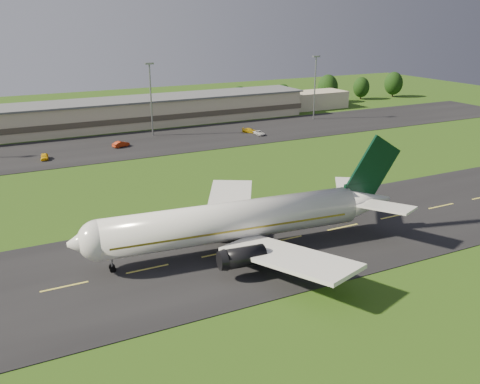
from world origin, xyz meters
name	(u,v)px	position (x,y,z in m)	size (l,w,h in m)	color
ground	(285,240)	(0.00, 0.00, 0.00)	(360.00, 360.00, 0.00)	#204110
taxiway	(285,240)	(0.00, 0.00, 0.05)	(220.00, 30.00, 0.10)	black
apron	(144,143)	(0.00, 72.00, 0.05)	(260.00, 30.00, 0.10)	black
airliner	(238,221)	(-8.11, -0.08, 4.66)	(51.26, 41.98, 15.57)	white
terminal	(140,112)	(6.40, 96.18, 3.99)	(145.00, 16.00, 8.40)	#BBAE8F
light_mast_centre	(151,91)	(5.00, 80.00, 12.74)	(2.40, 1.20, 20.35)	gray
light_mast_east	(315,80)	(60.00, 80.00, 12.74)	(2.40, 1.20, 20.35)	gray
tree_line	(225,97)	(40.14, 105.93, 5.05)	(201.98, 9.28, 10.66)	black
service_vehicle_a	(44,157)	(-26.28, 66.39, 0.81)	(1.69, 4.19, 1.43)	#E5B10D
service_vehicle_b	(121,144)	(-6.74, 70.49, 0.86)	(1.60, 4.58, 1.51)	#9D260A
service_vehicle_c	(259,133)	(32.28, 66.76, 0.69)	(1.97, 4.27, 1.19)	silver
service_vehicle_d	(250,130)	(31.26, 70.56, 0.76)	(1.85, 4.54, 1.32)	#C89D0B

